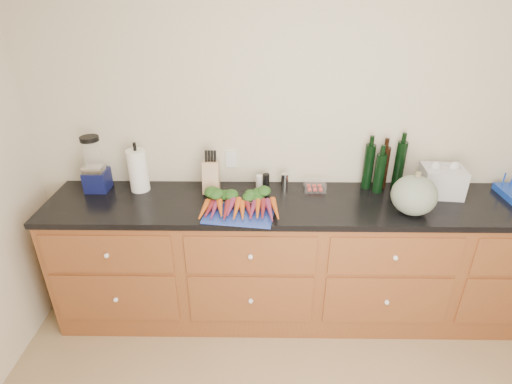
{
  "coord_description": "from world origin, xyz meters",
  "views": [
    {
      "loc": [
        -0.39,
        -1.04,
        2.21
      ],
      "look_at": [
        -0.42,
        1.2,
        1.06
      ],
      "focal_mm": 28.0,
      "sensor_mm": 36.0,
      "label": 1
    }
  ],
  "objects_px": {
    "squash": "(414,195)",
    "blender_appliance": "(95,167)",
    "carrots": "(240,205)",
    "tomato_box": "(315,186)",
    "cutting_board": "(240,212)",
    "paper_towel": "(138,171)",
    "knife_block": "(211,177)"
  },
  "relations": [
    {
      "from": "blender_appliance",
      "to": "tomato_box",
      "type": "bearing_deg",
      "value": 0.46
    },
    {
      "from": "cutting_board",
      "to": "carrots",
      "type": "relative_size",
      "value": 0.87
    },
    {
      "from": "cutting_board",
      "to": "carrots",
      "type": "height_order",
      "value": "carrots"
    },
    {
      "from": "cutting_board",
      "to": "squash",
      "type": "height_order",
      "value": "squash"
    },
    {
      "from": "tomato_box",
      "to": "blender_appliance",
      "type": "bearing_deg",
      "value": -179.54
    },
    {
      "from": "squash",
      "to": "tomato_box",
      "type": "xyz_separation_m",
      "value": [
        -0.57,
        0.31,
        -0.09
      ]
    },
    {
      "from": "squash",
      "to": "tomato_box",
      "type": "bearing_deg",
      "value": 151.55
    },
    {
      "from": "blender_appliance",
      "to": "knife_block",
      "type": "relative_size",
      "value": 1.78
    },
    {
      "from": "tomato_box",
      "to": "paper_towel",
      "type": "bearing_deg",
      "value": -179.53
    },
    {
      "from": "squash",
      "to": "blender_appliance",
      "type": "xyz_separation_m",
      "value": [
        -2.09,
        0.3,
        0.05
      ]
    },
    {
      "from": "squash",
      "to": "knife_block",
      "type": "bearing_deg",
      "value": 167.77
    },
    {
      "from": "squash",
      "to": "paper_towel",
      "type": "bearing_deg",
      "value": 170.52
    },
    {
      "from": "carrots",
      "to": "squash",
      "type": "xyz_separation_m",
      "value": [
        1.08,
        -0.02,
        0.09
      ]
    },
    {
      "from": "squash",
      "to": "blender_appliance",
      "type": "distance_m",
      "value": 2.12
    },
    {
      "from": "carrots",
      "to": "blender_appliance",
      "type": "height_order",
      "value": "blender_appliance"
    },
    {
      "from": "carrots",
      "to": "blender_appliance",
      "type": "distance_m",
      "value": 1.06
    },
    {
      "from": "cutting_board",
      "to": "squash",
      "type": "bearing_deg",
      "value": 1.04
    },
    {
      "from": "blender_appliance",
      "to": "tomato_box",
      "type": "height_order",
      "value": "blender_appliance"
    },
    {
      "from": "carrots",
      "to": "tomato_box",
      "type": "bearing_deg",
      "value": 29.74
    },
    {
      "from": "cutting_board",
      "to": "blender_appliance",
      "type": "relative_size",
      "value": 1.09
    },
    {
      "from": "carrots",
      "to": "tomato_box",
      "type": "distance_m",
      "value": 0.59
    },
    {
      "from": "cutting_board",
      "to": "squash",
      "type": "distance_m",
      "value": 1.09
    },
    {
      "from": "tomato_box",
      "to": "squash",
      "type": "bearing_deg",
      "value": -28.45
    },
    {
      "from": "blender_appliance",
      "to": "carrots",
      "type": "bearing_deg",
      "value": -15.46
    },
    {
      "from": "cutting_board",
      "to": "blender_appliance",
      "type": "distance_m",
      "value": 1.07
    },
    {
      "from": "paper_towel",
      "to": "knife_block",
      "type": "xyz_separation_m",
      "value": [
        0.51,
        -0.02,
        -0.04
      ]
    },
    {
      "from": "carrots",
      "to": "paper_towel",
      "type": "distance_m",
      "value": 0.78
    },
    {
      "from": "cutting_board",
      "to": "squash",
      "type": "relative_size",
      "value": 1.54
    },
    {
      "from": "squash",
      "to": "cutting_board",
      "type": "bearing_deg",
      "value": -178.96
    },
    {
      "from": "cutting_board",
      "to": "paper_towel",
      "type": "distance_m",
      "value": 0.8
    },
    {
      "from": "paper_towel",
      "to": "knife_block",
      "type": "height_order",
      "value": "paper_towel"
    },
    {
      "from": "squash",
      "to": "carrots",
      "type": "bearing_deg",
      "value": 179.01
    }
  ]
}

